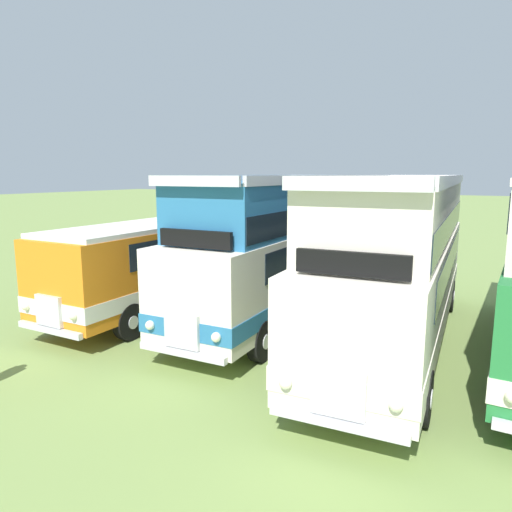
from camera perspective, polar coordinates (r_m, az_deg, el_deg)
name	(u,v)px	position (r m, az deg, el deg)	size (l,w,h in m)	color
ground_plane	(396,340)	(13.84, 16.59, -9.74)	(200.00, 200.00, 0.00)	#7A934C
bus_first_in_row	(170,257)	(16.47, -10.33, -0.07)	(2.64, 9.87, 2.99)	orange
bus_second_in_row	(275,246)	(14.65, 2.36, 1.25)	(2.76, 9.81, 4.52)	silver
bus_third_in_row	(399,257)	(13.14, 16.95, -0.13)	(3.17, 11.78, 4.52)	silver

